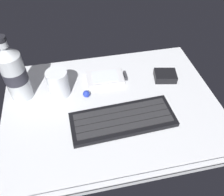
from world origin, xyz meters
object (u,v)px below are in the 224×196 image
Objects in this scene: keyboard at (123,119)px; water_bottle at (14,73)px; handheld_device at (107,78)px; juice_cup at (58,84)px; charger_block at (165,76)px; trackball_mouse at (86,94)px.

water_bottle reaches higher than keyboard.
keyboard is 2.27× the size of handheld_device.
juice_cup is 34.58cm from charger_block.
trackball_mouse is at bearing -139.71° from handheld_device.
trackball_mouse is (-7.66, -6.49, 0.37)cm from handheld_device.
handheld_device is at bearing 40.29° from trackball_mouse.
keyboard is 33.35cm from water_bottle.
charger_block reaches higher than trackball_mouse.
water_bottle is (-26.97, -2.02, 8.28)cm from handheld_device.
juice_cup is at bearing 179.80° from charger_block.
juice_cup is at bearing -167.53° from handheld_device.
charger_block is (34.48, -0.12, -2.71)cm from juice_cup.
handheld_device is 28.28cm from water_bottle.
handheld_device is 1.53× the size of juice_cup.
water_bottle reaches higher than trackball_mouse.
juice_cup is at bearing 138.44° from keyboard.
keyboard is at bearing -41.56° from juice_cup.
charger_block reaches higher than handheld_device.
charger_block is at bearing -1.92° from water_bottle.
water_bottle is at bearing 178.08° from charger_block.
trackball_mouse is at bearing -13.05° from water_bottle.
handheld_device is 1.85× the size of charger_block.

